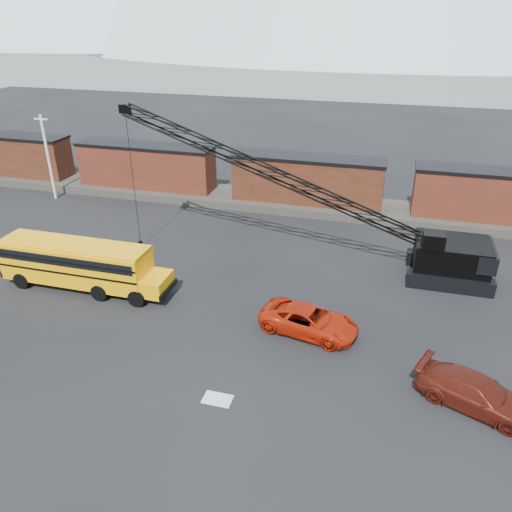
{
  "coord_description": "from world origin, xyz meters",
  "views": [
    {
      "loc": [
        7.16,
        -21.03,
        16.87
      ],
      "look_at": [
        -0.22,
        5.44,
        3.0
      ],
      "focal_mm": 35.0,
      "sensor_mm": 36.0,
      "label": 1
    }
  ],
  "objects_px": {
    "school_bus": "(81,263)",
    "maroon_suv": "(476,393)",
    "red_pickup": "(309,321)",
    "crawler_crane": "(288,181)"
  },
  "relations": [
    {
      "from": "red_pickup",
      "to": "crawler_crane",
      "type": "bearing_deg",
      "value": 31.87
    },
    {
      "from": "maroon_suv",
      "to": "crawler_crane",
      "type": "bearing_deg",
      "value": 65.96
    },
    {
      "from": "red_pickup",
      "to": "school_bus",
      "type": "bearing_deg",
      "value": 97.03
    },
    {
      "from": "school_bus",
      "to": "crawler_crane",
      "type": "distance_m",
      "value": 14.78
    },
    {
      "from": "red_pickup",
      "to": "crawler_crane",
      "type": "xyz_separation_m",
      "value": [
        -3.2,
        8.33,
        5.37
      ]
    },
    {
      "from": "school_bus",
      "to": "maroon_suv",
      "type": "bearing_deg",
      "value": -11.42
    },
    {
      "from": "school_bus",
      "to": "maroon_suv",
      "type": "relative_size",
      "value": 2.15
    },
    {
      "from": "maroon_suv",
      "to": "crawler_crane",
      "type": "xyz_separation_m",
      "value": [
        -11.7,
        12.11,
        5.36
      ]
    },
    {
      "from": "red_pickup",
      "to": "crawler_crane",
      "type": "distance_m",
      "value": 10.41
    },
    {
      "from": "red_pickup",
      "to": "maroon_suv",
      "type": "height_order",
      "value": "maroon_suv"
    }
  ]
}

